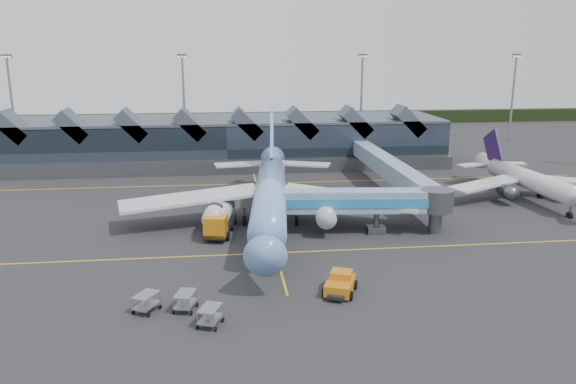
{
  "coord_description": "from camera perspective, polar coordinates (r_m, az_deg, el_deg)",
  "views": [
    {
      "loc": [
        -5.94,
        -70.32,
        23.27
      ],
      "look_at": [
        2.6,
        1.45,
        5.0
      ],
      "focal_mm": 35.0,
      "sensor_mm": 36.0,
      "label": 1
    }
  ],
  "objects": [
    {
      "name": "taxi_stripes",
      "position": [
        83.83,
        -2.46,
        -1.94
      ],
      "size": [
        120.0,
        60.0,
        0.01
      ],
      "color": "yellow",
      "rests_on": "ground"
    },
    {
      "name": "light_masts",
      "position": [
        136.25,
        4.71,
        9.6
      ],
      "size": [
        132.4,
        42.56,
        22.45
      ],
      "color": "gray",
      "rests_on": "ground"
    },
    {
      "name": "ground",
      "position": [
        74.31,
        -1.86,
        -4.07
      ],
      "size": [
        260.0,
        260.0,
        0.0
      ],
      "primitive_type": "plane",
      "color": "#29292B",
      "rests_on": "ground"
    },
    {
      "name": "fuel_truck",
      "position": [
        74.51,
        -6.83,
        -2.46
      ],
      "size": [
        4.46,
        11.06,
        3.68
      ],
      "rotation": [
        0.0,
        0.0,
        -0.16
      ],
      "color": "black",
      "rests_on": "ground"
    },
    {
      "name": "terminal",
      "position": [
        119.1,
        -6.31,
        5.22
      ],
      "size": [
        90.0,
        22.25,
        12.52
      ],
      "color": "black",
      "rests_on": "ground"
    },
    {
      "name": "pushback_tug",
      "position": [
        56.27,
        5.33,
        -9.28
      ],
      "size": [
        4.1,
        5.07,
        2.04
      ],
      "rotation": [
        0.0,
        0.0,
        -0.39
      ],
      "color": "#C87212",
      "rests_on": "ground"
    },
    {
      "name": "tree_line_far",
      "position": [
        181.67,
        -4.91,
        7.41
      ],
      "size": [
        260.0,
        4.0,
        4.0
      ],
      "primitive_type": "cube",
      "color": "black",
      "rests_on": "ground"
    },
    {
      "name": "baggage_carts",
      "position": [
        52.43,
        -10.88,
        -11.27
      ],
      "size": [
        8.35,
        6.27,
        1.71
      ],
      "rotation": [
        0.0,
        0.0,
        -0.36
      ],
      "color": "gray",
      "rests_on": "ground"
    },
    {
      "name": "jet_bridge",
      "position": [
        73.47,
        8.25,
        -1.03
      ],
      "size": [
        24.76,
        5.96,
        5.93
      ],
      "rotation": [
        0.0,
        0.0,
        -0.1
      ],
      "color": "#7C99CE",
      "rests_on": "ground"
    },
    {
      "name": "main_airliner",
      "position": [
        76.33,
        -1.81,
        -0.05
      ],
      "size": [
        41.39,
        47.86,
        15.37
      ],
      "rotation": [
        0.0,
        0.0,
        -0.11
      ],
      "color": "#6486CB",
      "rests_on": "ground"
    },
    {
      "name": "regional_jet",
      "position": [
        97.9,
        23.09,
        1.24
      ],
      "size": [
        27.39,
        29.87,
        10.26
      ],
      "rotation": [
        0.0,
        0.0,
        0.06
      ],
      "color": "silver",
      "rests_on": "ground"
    }
  ]
}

